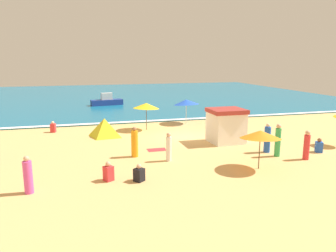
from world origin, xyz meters
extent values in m
plane|color=#E5B26B|center=(0.00, 0.00, 0.00)|extent=(60.00, 60.00, 0.00)
cube|color=#146B93|center=(0.00, 28.00, 0.05)|extent=(60.00, 44.00, 0.10)
cube|color=white|center=(0.00, 6.30, 0.10)|extent=(57.00, 0.70, 0.01)
cube|color=white|center=(2.28, -2.33, 1.03)|extent=(2.27, 2.05, 2.06)
cube|color=#A5332D|center=(2.28, -2.33, 2.20)|extent=(2.35, 2.10, 0.27)
cylinder|color=silver|center=(1.79, 4.76, 1.05)|extent=(0.05, 0.05, 2.09)
cone|color=blue|center=(1.79, 4.76, 1.92)|extent=(3.03, 3.04, 0.63)
cylinder|color=#4C3823|center=(-2.16, 3.07, 1.07)|extent=(0.05, 0.05, 2.14)
cone|color=yellow|center=(-2.16, 3.07, 1.97)|extent=(2.84, 2.83, 0.53)
cylinder|color=#4C3823|center=(1.55, -7.86, 1.00)|extent=(0.05, 0.05, 2.00)
cone|color=orange|center=(1.55, -7.86, 1.85)|extent=(2.69, 2.71, 0.59)
pyramid|color=yellow|center=(-5.62, 1.53, 0.69)|extent=(2.63, 2.56, 1.38)
cube|color=black|center=(-4.81, -7.93, 0.31)|extent=(0.58, 0.58, 0.62)
sphere|color=#DBA884|center=(-4.81, -7.93, 0.73)|extent=(0.23, 0.23, 0.23)
cylinder|color=white|center=(-2.63, -5.31, 0.70)|extent=(0.43, 0.43, 1.40)
sphere|color=#DBA884|center=(-2.63, -5.31, 1.51)|extent=(0.26, 0.26, 0.26)
cylinder|color=green|center=(3.78, -6.16, 0.84)|extent=(0.40, 0.40, 1.68)
sphere|color=#DBA884|center=(3.78, -6.16, 1.81)|extent=(0.27, 0.27, 0.27)
cylinder|color=red|center=(5.01, -7.14, 0.72)|extent=(0.43, 0.43, 1.43)
sphere|color=#DBA884|center=(5.01, -7.14, 1.56)|extent=(0.28, 0.28, 0.28)
cube|color=red|center=(-9.40, 4.14, 0.33)|extent=(0.45, 0.45, 0.67)
sphere|color=beige|center=(-9.40, 4.14, 0.77)|extent=(0.22, 0.22, 0.22)
cylinder|color=#D84CA5|center=(-9.61, -8.04, 0.71)|extent=(0.38, 0.38, 1.42)
sphere|color=#DBA884|center=(-9.61, -8.04, 1.54)|extent=(0.25, 0.25, 0.25)
cylinder|color=blue|center=(3.66, -5.24, 0.80)|extent=(0.54, 0.54, 1.59)
sphere|color=beige|center=(3.66, -5.24, 1.69)|extent=(0.23, 0.23, 0.23)
cube|color=blue|center=(6.76, -6.10, 0.32)|extent=(0.54, 0.54, 0.65)
sphere|color=brown|center=(6.76, -6.10, 0.76)|extent=(0.25, 0.25, 0.25)
cube|color=red|center=(-6.19, -7.48, 0.36)|extent=(0.54, 0.54, 0.71)
sphere|color=#DBA884|center=(-6.19, -7.48, 0.82)|extent=(0.25, 0.25, 0.25)
cylinder|color=orange|center=(-4.34, -4.00, 0.78)|extent=(0.53, 0.53, 1.56)
sphere|color=#9E6B47|center=(-4.34, -4.00, 1.66)|extent=(0.24, 0.24, 0.24)
cube|color=red|center=(-2.76, -2.94, 0.01)|extent=(1.19, 0.75, 0.01)
cube|color=navy|center=(-4.03, 17.79, 0.43)|extent=(3.94, 1.68, 0.67)
cube|color=silver|center=(-4.03, 17.79, 1.18)|extent=(1.42, 0.87, 0.82)
camera|label=1|loc=(-7.37, -22.23, 5.65)|focal=34.75mm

